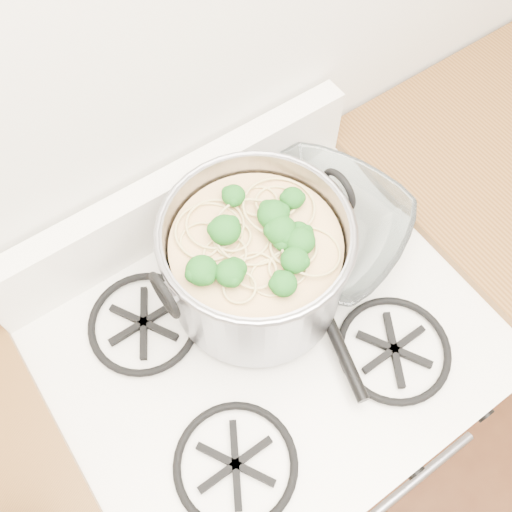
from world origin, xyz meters
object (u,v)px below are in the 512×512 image
object	(u,v)px
gas_range	(265,405)
glass_bowl	(320,234)
stock_pot	(256,262)
spatula	(307,272)

from	to	relation	value
gas_range	glass_bowl	world-z (taller)	glass_bowl
stock_pot	glass_bowl	world-z (taller)	stock_pot
gas_range	stock_pot	xyz separation A→B (m)	(0.03, 0.09, 0.59)
spatula	stock_pot	bearing A→B (deg)	176.95
spatula	gas_range	bearing A→B (deg)	-140.30
stock_pot	spatula	xyz separation A→B (m)	(0.09, -0.03, -0.09)
stock_pot	spatula	size ratio (longest dim) A/B	1.13
gas_range	stock_pot	bearing A→B (deg)	68.72
glass_bowl	spatula	bearing A→B (deg)	-143.59
spatula	glass_bowl	bearing A→B (deg)	52.21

